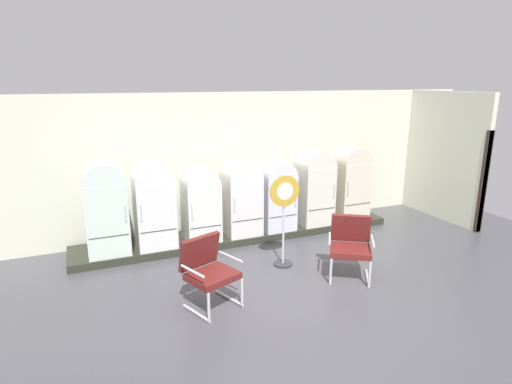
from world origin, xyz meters
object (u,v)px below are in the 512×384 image
(refrigerator_4, at_px, (276,192))
(armchair_right, at_px, (350,243))
(sign_stand, at_px, (284,219))
(refrigerator_0, at_px, (105,206))
(refrigerator_6, at_px, (350,181))
(refrigerator_3, at_px, (242,195))
(refrigerator_5, at_px, (314,185))
(refrigerator_1, at_px, (154,202))
(armchair_left, at_px, (208,268))
(refrigerator_2, at_px, (201,202))

(refrigerator_4, distance_m, armchair_right, 2.20)
(refrigerator_4, relative_size, sign_stand, 0.90)
(refrigerator_4, relative_size, armchair_right, 1.44)
(refrigerator_0, bearing_deg, refrigerator_4, 0.72)
(refrigerator_6, relative_size, sign_stand, 0.99)
(refrigerator_6, bearing_deg, refrigerator_3, 179.74)
(refrigerator_5, bearing_deg, refrigerator_6, -0.67)
(refrigerator_0, xyz_separation_m, sign_stand, (2.70, -1.36, -0.15))
(refrigerator_6, bearing_deg, armchair_right, -124.42)
(refrigerator_1, distance_m, armchair_left, 2.22)
(refrigerator_6, bearing_deg, refrigerator_1, 179.77)
(refrigerator_6, distance_m, armchair_right, 2.63)
(refrigerator_0, height_order, refrigerator_5, refrigerator_0)
(armchair_right, relative_size, sign_stand, 0.62)
(refrigerator_0, bearing_deg, armchair_right, -31.20)
(refrigerator_6, bearing_deg, refrigerator_2, 180.00)
(armchair_right, bearing_deg, refrigerator_1, 141.19)
(refrigerator_3, distance_m, armchair_right, 2.41)
(armchair_right, bearing_deg, refrigerator_4, 97.36)
(refrigerator_4, height_order, refrigerator_6, refrigerator_6)
(refrigerator_3, bearing_deg, armchair_left, -121.56)
(refrigerator_6, bearing_deg, refrigerator_0, -179.75)
(refrigerator_1, bearing_deg, refrigerator_6, -0.23)
(refrigerator_2, distance_m, refrigerator_3, 0.81)
(refrigerator_6, bearing_deg, armchair_left, -150.64)
(refrigerator_1, distance_m, refrigerator_4, 2.40)
(refrigerator_0, height_order, armchair_right, refrigerator_0)
(armchair_left, bearing_deg, refrigerator_2, 76.63)
(armchair_left, relative_size, sign_stand, 0.62)
(refrigerator_1, distance_m, refrigerator_6, 4.15)
(refrigerator_4, bearing_deg, refrigerator_3, -179.41)
(refrigerator_5, bearing_deg, armchair_left, -143.65)
(refrigerator_5, height_order, armchair_left, refrigerator_5)
(refrigerator_6, distance_m, armchair_left, 4.39)
(refrigerator_1, relative_size, refrigerator_2, 1.12)
(refrigerator_6, relative_size, armchair_right, 1.59)
(refrigerator_0, relative_size, refrigerator_5, 1.04)
(refrigerator_2, relative_size, refrigerator_5, 0.90)
(refrigerator_1, height_order, refrigerator_6, refrigerator_6)
(refrigerator_2, bearing_deg, refrigerator_5, 0.24)
(refrigerator_4, relative_size, refrigerator_6, 0.90)
(refrigerator_4, height_order, refrigerator_5, refrigerator_5)
(refrigerator_5, bearing_deg, refrigerator_4, 179.43)
(refrigerator_5, xyz_separation_m, armchair_left, (-2.93, -2.15, -0.40))
(refrigerator_4, bearing_deg, refrigerator_2, -179.31)
(refrigerator_3, bearing_deg, sign_stand, -81.09)
(refrigerator_0, xyz_separation_m, refrigerator_3, (2.48, 0.03, -0.07))
(refrigerator_0, xyz_separation_m, armchair_right, (3.50, -2.12, -0.43))
(refrigerator_3, relative_size, refrigerator_5, 0.95)
(armchair_right, bearing_deg, refrigerator_2, 130.58)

